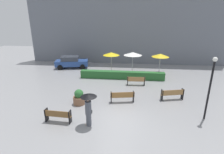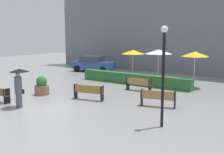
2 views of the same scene
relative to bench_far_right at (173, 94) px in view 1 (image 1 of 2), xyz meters
name	(u,v)px [view 1 (image 1 of 2)]	position (x,y,z in m)	size (l,w,h in m)	color
ground_plane	(115,120)	(-4.32, -3.56, -0.53)	(60.00, 60.00, 0.00)	gray
bench_far_right	(173,94)	(0.00, 0.00, 0.00)	(1.89, 0.77, 0.88)	#9E7242
bench_near_left	(58,115)	(-7.91, -4.17, -0.03)	(1.73, 0.46, 0.85)	brown
bench_back_row	(136,80)	(-2.87, 3.00, -0.01)	(1.79, 0.47, 0.88)	#9E7242
bench_mid_center	(122,96)	(-4.00, -0.91, 0.00)	(1.90, 0.65, 0.88)	olive
pedestrian_with_umbrella	(88,105)	(-5.88, -4.24, 0.81)	(1.00, 1.00, 2.05)	#4C515B
planter_pot	(79,98)	(-7.30, -1.54, -0.01)	(0.92, 0.92, 1.19)	brown
lamp_post	(211,83)	(1.49, -2.74, 2.00)	(0.28, 0.28, 4.16)	black
patio_umbrella_yellow	(111,54)	(-5.81, 7.20, 1.75)	(1.97, 1.97, 2.46)	silver
patio_umbrella_white	(133,54)	(-3.25, 6.77, 1.89)	(2.13, 2.13, 2.60)	silver
patio_umbrella_yellow_far	(160,55)	(-0.20, 6.29, 1.87)	(1.92, 1.92, 2.58)	silver
hedge_strip	(122,75)	(-4.36, 4.84, -0.11)	(9.11, 0.70, 0.83)	#28602D
building_facade	(126,27)	(-4.32, 12.44, 4.67)	(28.00, 1.20, 10.39)	slate
parked_car	(71,62)	(-11.31, 8.59, 0.29)	(4.46, 2.63, 1.57)	#28478C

